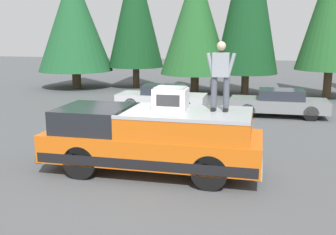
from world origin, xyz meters
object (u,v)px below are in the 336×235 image
object	(u,v)px
pickup_truck	(152,139)
parked_car_grey	(279,103)
parked_car_silver	(162,97)
compressor_unit	(171,98)
person_on_truck_bed	(221,74)

from	to	relation	value
pickup_truck	parked_car_grey	size ratio (longest dim) A/B	1.35
pickup_truck	parked_car_grey	bearing A→B (deg)	-23.08
pickup_truck	parked_car_silver	world-z (taller)	pickup_truck
pickup_truck	compressor_unit	xyz separation A→B (m)	(0.19, -0.43, 1.05)
pickup_truck	parked_car_silver	xyz separation A→B (m)	(8.38, 1.83, -0.29)
compressor_unit	parked_car_grey	world-z (taller)	compressor_unit
person_on_truck_bed	parked_car_grey	world-z (taller)	person_on_truck_bed
pickup_truck	parked_car_grey	distance (m)	8.80
compressor_unit	parked_car_grey	bearing A→B (deg)	-20.88
parked_car_silver	person_on_truck_bed	bearing A→B (deg)	-156.78
parked_car_grey	parked_car_silver	distance (m)	5.29
compressor_unit	parked_car_silver	xyz separation A→B (m)	(8.18, 2.27, -1.35)
person_on_truck_bed	parked_car_silver	bearing A→B (deg)	23.22
compressor_unit	person_on_truck_bed	world-z (taller)	person_on_truck_bed
parked_car_grey	person_on_truck_bed	bearing A→B (deg)	167.33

